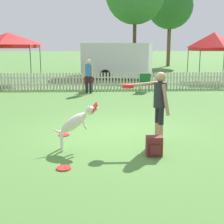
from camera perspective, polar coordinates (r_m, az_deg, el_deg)
name	(u,v)px	position (r m, az deg, el deg)	size (l,w,h in m)	color
ground_plane	(120,134)	(7.82, 1.43, -4.05)	(240.00, 240.00, 0.00)	#4C7A38
handler_person	(157,99)	(7.00, 8.32, 2.38)	(1.04, 0.51, 1.61)	tan
leaping_dog	(76,121)	(6.61, -6.55, -1.71)	(1.08, 0.42, 0.99)	beige
frisbee_near_handler	(64,168)	(5.75, -8.80, -10.10)	(0.27, 0.27, 0.02)	red
frisbee_near_dog	(64,135)	(7.80, -8.74, -4.13)	(0.27, 0.27, 0.02)	red
backpack_on_grass	(154,146)	(6.34, 7.72, -6.20)	(0.32, 0.26, 0.39)	maroon
picket_fence	(108,81)	(15.73, -0.74, 5.69)	(22.50, 0.04, 0.85)	beige
folding_chair_blue_left	(88,81)	(14.99, -4.34, 5.62)	(0.50, 0.52, 0.83)	#333338
folding_chair_center	(145,81)	(15.07, 6.04, 5.73)	(0.57, 0.59, 0.88)	#333338
canopy_tent_main	(214,42)	(20.68, 18.13, 12.15)	(2.47, 2.47, 2.98)	#333338
canopy_tent_secondary	(9,40)	(19.26, -18.37, 12.33)	(3.01, 3.01, 2.90)	#333338
spectator_standing	(89,73)	(14.42, -4.32, 7.13)	(0.41, 0.27, 1.56)	black
equipment_trailer	(117,60)	(20.82, 1.01, 9.47)	(5.29, 3.37, 2.32)	silver
tree_right_grove	(170,6)	(34.67, 10.59, 18.50)	(4.73, 4.73, 8.57)	brown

